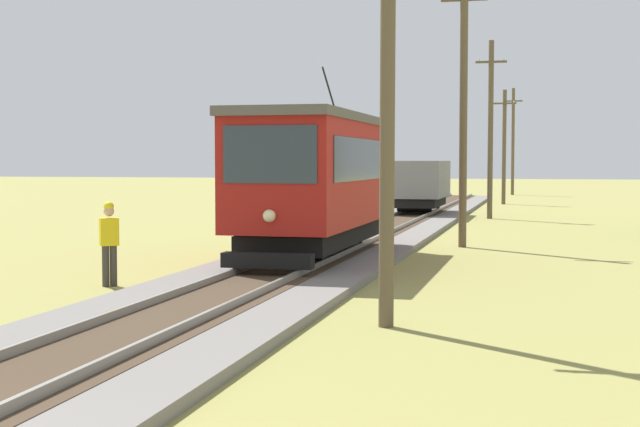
{
  "coord_description": "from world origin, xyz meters",
  "views": [
    {
      "loc": [
        5.73,
        -5.34,
        2.63
      ],
      "look_at": [
        0.16,
        17.29,
        1.28
      ],
      "focal_mm": 51.32,
      "sensor_mm": 36.0,
      "label": 1
    }
  ],
  "objects_px": {
    "utility_pole_horizon": "(513,140)",
    "utility_pole_near_tram": "(387,96)",
    "red_tram": "(315,178)",
    "utility_pole_far": "(491,128)",
    "freight_car": "(419,184)",
    "utility_pole_distant": "(504,145)",
    "track_worker": "(109,240)",
    "utility_pole_mid": "(463,104)"
  },
  "relations": [
    {
      "from": "red_tram",
      "to": "utility_pole_near_tram",
      "type": "xyz_separation_m",
      "value": [
        3.31,
        -8.52,
        1.45
      ]
    },
    {
      "from": "freight_car",
      "to": "utility_pole_mid",
      "type": "bearing_deg",
      "value": -77.43
    },
    {
      "from": "freight_car",
      "to": "utility_pole_far",
      "type": "distance_m",
      "value": 4.25
    },
    {
      "from": "utility_pole_far",
      "to": "utility_pole_horizon",
      "type": "height_order",
      "value": "utility_pole_horizon"
    },
    {
      "from": "utility_pole_far",
      "to": "utility_pole_distant",
      "type": "height_order",
      "value": "utility_pole_far"
    },
    {
      "from": "utility_pole_near_tram",
      "to": "utility_pole_far",
      "type": "distance_m",
      "value": 27.9
    },
    {
      "from": "freight_car",
      "to": "utility_pole_distant",
      "type": "relative_size",
      "value": 0.75
    },
    {
      "from": "red_tram",
      "to": "utility_pole_far",
      "type": "xyz_separation_m",
      "value": [
        3.31,
        19.37,
        1.93
      ]
    },
    {
      "from": "utility_pole_distant",
      "to": "red_tram",
      "type": "bearing_deg",
      "value": -95.6
    },
    {
      "from": "track_worker",
      "to": "red_tram",
      "type": "bearing_deg",
      "value": -65.86
    },
    {
      "from": "freight_car",
      "to": "utility_pole_far",
      "type": "bearing_deg",
      "value": -11.72
    },
    {
      "from": "utility_pole_horizon",
      "to": "track_worker",
      "type": "xyz_separation_m",
      "value": [
        -6.41,
        -54.55,
        -3.21
      ]
    },
    {
      "from": "utility_pole_near_tram",
      "to": "utility_pole_horizon",
      "type": "bearing_deg",
      "value": 90.0
    },
    {
      "from": "red_tram",
      "to": "utility_pole_distant",
      "type": "xyz_separation_m",
      "value": [
        3.31,
        33.77,
        1.37
      ]
    },
    {
      "from": "freight_car",
      "to": "utility_pole_mid",
      "type": "relative_size",
      "value": 0.61
    },
    {
      "from": "utility_pole_far",
      "to": "red_tram",
      "type": "bearing_deg",
      "value": -99.71
    },
    {
      "from": "red_tram",
      "to": "utility_pole_horizon",
      "type": "bearing_deg",
      "value": 86.15
    },
    {
      "from": "red_tram",
      "to": "utility_pole_far",
      "type": "bearing_deg",
      "value": 80.29
    },
    {
      "from": "utility_pole_distant",
      "to": "utility_pole_mid",
      "type": "bearing_deg",
      "value": -90.0
    },
    {
      "from": "utility_pole_distant",
      "to": "freight_car",
      "type": "bearing_deg",
      "value": -103.6
    },
    {
      "from": "utility_pole_mid",
      "to": "utility_pole_far",
      "type": "height_order",
      "value": "utility_pole_mid"
    },
    {
      "from": "utility_pole_far",
      "to": "track_worker",
      "type": "xyz_separation_m",
      "value": [
        -6.41,
        -24.72,
        -3.14
      ]
    },
    {
      "from": "utility_pole_horizon",
      "to": "utility_pole_mid",
      "type": "bearing_deg",
      "value": -90.0
    },
    {
      "from": "utility_pole_near_tram",
      "to": "utility_pole_far",
      "type": "xyz_separation_m",
      "value": [
        0.0,
        27.9,
        0.48
      ]
    },
    {
      "from": "red_tram",
      "to": "track_worker",
      "type": "relative_size",
      "value": 4.79
    },
    {
      "from": "utility_pole_far",
      "to": "track_worker",
      "type": "bearing_deg",
      "value": -104.53
    },
    {
      "from": "red_tram",
      "to": "utility_pole_horizon",
      "type": "height_order",
      "value": "utility_pole_horizon"
    },
    {
      "from": "freight_car",
      "to": "utility_pole_horizon",
      "type": "bearing_deg",
      "value": 83.51
    },
    {
      "from": "utility_pole_near_tram",
      "to": "utility_pole_horizon",
      "type": "xyz_separation_m",
      "value": [
        0.0,
        57.72,
        0.56
      ]
    },
    {
      "from": "track_worker",
      "to": "utility_pole_mid",
      "type": "bearing_deg",
      "value": -67.11
    },
    {
      "from": "freight_car",
      "to": "utility_pole_mid",
      "type": "distance_m",
      "value": 15.49
    },
    {
      "from": "utility_pole_horizon",
      "to": "utility_pole_near_tram",
      "type": "bearing_deg",
      "value": -90.0
    },
    {
      "from": "freight_car",
      "to": "track_worker",
      "type": "distance_m",
      "value": 25.61
    },
    {
      "from": "freight_car",
      "to": "utility_pole_near_tram",
      "type": "bearing_deg",
      "value": -83.38
    },
    {
      "from": "utility_pole_far",
      "to": "utility_pole_distant",
      "type": "relative_size",
      "value": 1.16
    },
    {
      "from": "utility_pole_mid",
      "to": "track_worker",
      "type": "height_order",
      "value": "utility_pole_mid"
    },
    {
      "from": "utility_pole_far",
      "to": "utility_pole_horizon",
      "type": "relative_size",
      "value": 0.98
    },
    {
      "from": "utility_pole_near_tram",
      "to": "track_worker",
      "type": "distance_m",
      "value": 7.63
    },
    {
      "from": "utility_pole_mid",
      "to": "utility_pole_horizon",
      "type": "xyz_separation_m",
      "value": [
        0.0,
        44.01,
        -0.14
      ]
    },
    {
      "from": "red_tram",
      "to": "track_worker",
      "type": "height_order",
      "value": "red_tram"
    },
    {
      "from": "red_tram",
      "to": "utility_pole_near_tram",
      "type": "relative_size",
      "value": 1.2
    },
    {
      "from": "utility_pole_distant",
      "to": "utility_pole_horizon",
      "type": "xyz_separation_m",
      "value": [
        0.0,
        15.43,
        0.63
      ]
    }
  ]
}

